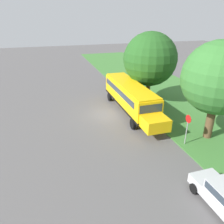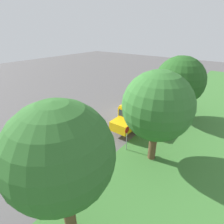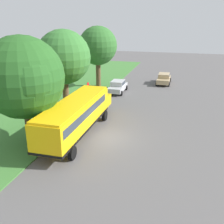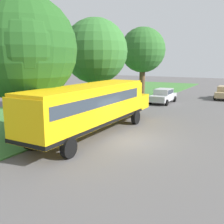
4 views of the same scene
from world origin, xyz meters
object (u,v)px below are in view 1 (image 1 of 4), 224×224
stop_sign (187,126)px  oak_tree_beside_bus (148,59)px  school_bus (131,95)px  oak_tree_roadside_mid (219,78)px

stop_sign → oak_tree_beside_bus: bearing=-96.3°
school_bus → oak_tree_beside_bus: (-3.03, -2.42, 3.40)m
stop_sign → oak_tree_roadside_mid: bearing=-171.9°
school_bus → stop_sign: 8.06m
school_bus → oak_tree_roadside_mid: oak_tree_roadside_mid is taller
oak_tree_beside_bus → stop_sign: bearing=83.7°
school_bus → stop_sign: size_ratio=4.53×
school_bus → stop_sign: bearing=103.6°
oak_tree_beside_bus → oak_tree_roadside_mid: (-1.44, 9.88, 0.16)m
oak_tree_roadside_mid → school_bus: bearing=-59.1°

